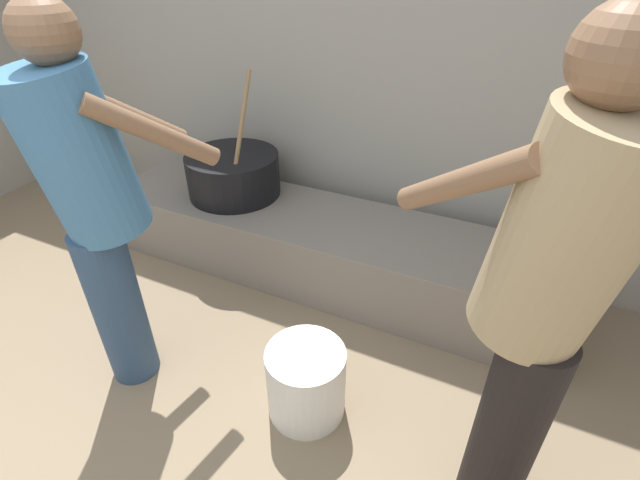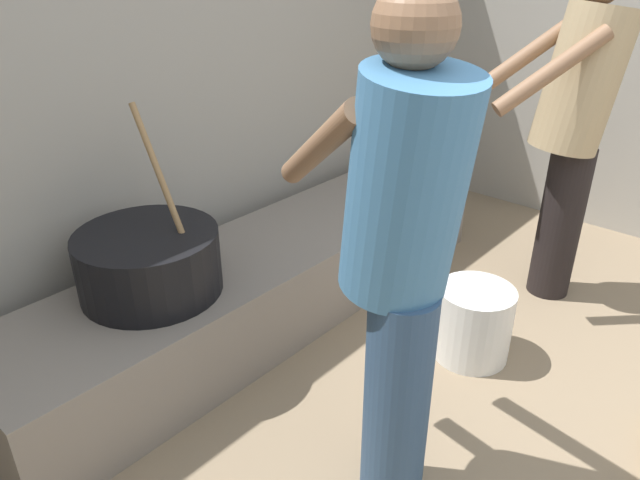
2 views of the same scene
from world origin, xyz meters
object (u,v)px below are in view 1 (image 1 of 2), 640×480
(cook_in_blue_shirt, at_px, (94,199))
(cook_in_tan_shirt, at_px, (546,292))
(cooking_pot_main, at_px, (234,174))
(bucket_white_plastic, at_px, (306,381))

(cook_in_blue_shirt, bearing_deg, cook_in_tan_shirt, 3.79)
(cooking_pot_main, height_order, cook_in_tan_shirt, cook_in_tan_shirt)
(bucket_white_plastic, bearing_deg, cook_in_blue_shirt, -171.38)
(cook_in_blue_shirt, height_order, cook_in_tan_shirt, cook_in_tan_shirt)
(cook_in_tan_shirt, height_order, bucket_white_plastic, cook_in_tan_shirt)
(bucket_white_plastic, bearing_deg, cooking_pot_main, 135.88)
(cook_in_tan_shirt, bearing_deg, bucket_white_plastic, 178.38)
(cooking_pot_main, distance_m, cook_in_tan_shirt, 1.92)
(cooking_pot_main, relative_size, cook_in_blue_shirt, 0.46)
(cooking_pot_main, xyz_separation_m, bucket_white_plastic, (0.93, -0.90, -0.35))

